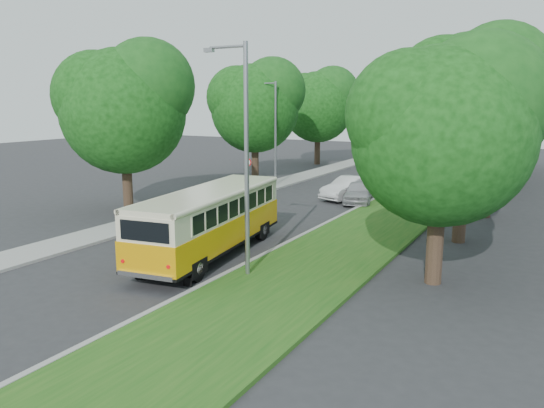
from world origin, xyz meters
The scene contains 13 objects.
ground centered at (0.00, 0.00, 0.00)m, with size 120.00×120.00×0.00m, color #2D2D2F.
curb centered at (3.60, 5.00, 0.07)m, with size 0.20×70.00×0.15m, color gray.
grass_verge centered at (5.95, 5.00, 0.07)m, with size 4.50×70.00×0.13m, color #1C5216.
sidewalk centered at (-4.80, 5.00, 0.06)m, with size 2.20×70.00×0.12m, color gray.
treeline centered at (3.15, 17.99, 5.93)m, with size 24.27×41.91×9.46m.
lamppost_near centered at (4.21, -2.50, 4.37)m, with size 1.71×0.16×8.00m.
lamppost_far centered at (-4.70, 16.00, 4.12)m, with size 1.71×0.16×7.50m.
warning_sign centered at (-4.50, 11.98, 1.71)m, with size 0.56×0.10×2.50m.
vintage_bus centered at (1.63, -0.93, 1.36)m, with size 2.35×9.13×2.71m, color #E69E07, non-canonical shape.
car_silver centered at (2.96, 12.66, 0.68)m, with size 1.61×4.00×1.36m, color #A6A6AA.
car_white centered at (2.03, 13.53, 0.72)m, with size 1.51×4.34×1.43m, color silver.
car_blue centered at (3.00, 23.03, 0.76)m, with size 2.13×5.24×1.52m, color navy.
car_grey centered at (2.51, 28.48, 0.72)m, with size 2.39×5.19×1.44m, color #515458.
Camera 1 is at (13.64, -17.71, 6.07)m, focal length 35.00 mm.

